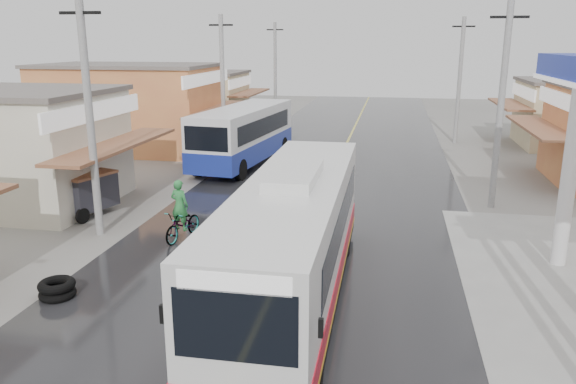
% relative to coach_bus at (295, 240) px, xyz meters
% --- Properties ---
extents(road, '(12.00, 90.00, 0.02)m').
position_rel_coach_bus_xyz_m(road, '(-0.60, 9.93, -1.68)').
color(road, black).
rests_on(road, ground).
extents(centre_line, '(0.15, 90.00, 0.01)m').
position_rel_coach_bus_xyz_m(centre_line, '(-0.60, 9.93, -1.67)').
color(centre_line, '#D8CC4C').
rests_on(centre_line, road).
extents(shopfronts_left, '(11.00, 44.00, 5.20)m').
position_rel_coach_bus_xyz_m(shopfronts_left, '(-13.60, 12.93, -1.69)').
color(shopfronts_left, tan).
rests_on(shopfronts_left, ground).
extents(utility_poles_left, '(1.60, 50.00, 8.00)m').
position_rel_coach_bus_xyz_m(utility_poles_left, '(-7.60, 10.93, -1.69)').
color(utility_poles_left, gray).
rests_on(utility_poles_left, ground).
extents(utility_poles_right, '(1.60, 36.00, 8.00)m').
position_rel_coach_bus_xyz_m(utility_poles_right, '(6.40, 9.93, -1.69)').
color(utility_poles_right, gray).
rests_on(utility_poles_right, ground).
extents(coach_bus, '(2.69, 11.26, 3.51)m').
position_rel_coach_bus_xyz_m(coach_bus, '(0.00, 0.00, 0.00)').
color(coach_bus, silver).
rests_on(coach_bus, road).
extents(second_bus, '(3.60, 9.57, 3.10)m').
position_rel_coach_bus_xyz_m(second_bus, '(-5.54, 15.78, -0.02)').
color(second_bus, silver).
rests_on(second_bus, road).
extents(cyclist, '(1.09, 2.08, 2.14)m').
position_rel_coach_bus_xyz_m(cyclist, '(-4.54, 3.93, -0.99)').
color(cyclist, black).
rests_on(cyclist, ground).
extents(tricycle_near, '(1.98, 2.49, 1.67)m').
position_rel_coach_bus_xyz_m(tricycle_near, '(-9.12, 5.92, -0.74)').
color(tricycle_near, '#26262D').
rests_on(tricycle_near, ground).
extents(tyre_stack, '(0.96, 0.96, 0.49)m').
position_rel_coach_bus_xyz_m(tyre_stack, '(-6.18, -0.92, -1.45)').
color(tyre_stack, black).
rests_on(tyre_stack, ground).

